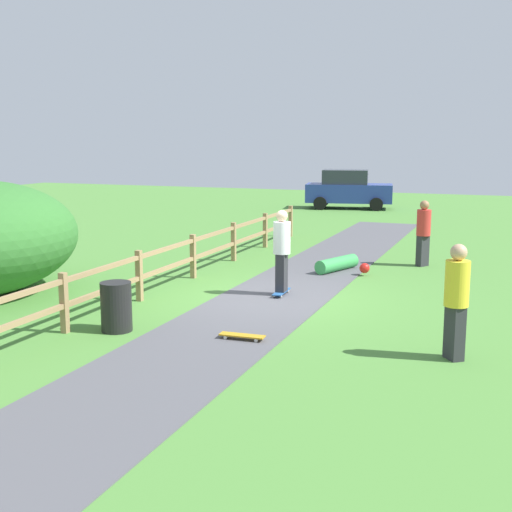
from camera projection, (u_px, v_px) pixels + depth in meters
ground_plane at (274, 298)px, 14.68m from camera, size 60.00×60.00×0.00m
asphalt_path at (274, 298)px, 14.68m from camera, size 2.40×28.00×0.02m
wooden_fence at (168, 260)px, 15.49m from camera, size 0.12×18.12×1.10m
trash_bin at (116, 307)px, 12.11m from camera, size 0.56×0.56×0.90m
skater_riding at (282, 248)px, 14.72m from camera, size 0.40×0.81×1.89m
skater_fallen at (339, 264)px, 17.53m from camera, size 1.36×1.50×0.36m
skateboard_loose at (242, 336)px, 11.58m from camera, size 0.81×0.24×0.08m
bystander_yellow at (456, 296)px, 10.44m from camera, size 0.53×0.53×1.85m
bystander_red at (423, 230)px, 18.20m from camera, size 0.53×0.53×1.80m
parked_car_blue at (348, 189)px, 33.21m from camera, size 4.44×2.58×1.92m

